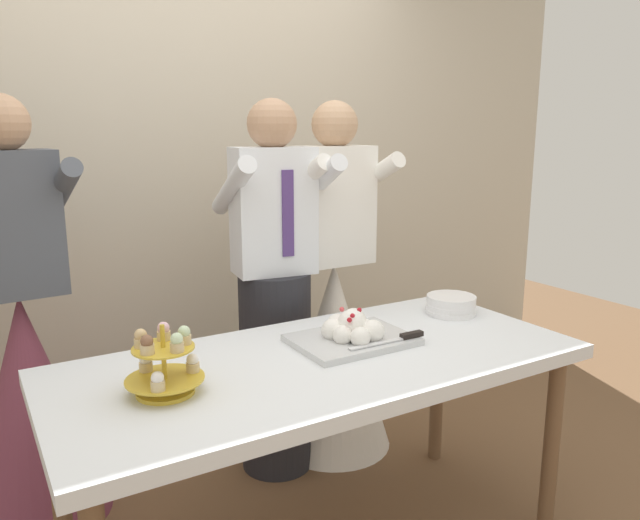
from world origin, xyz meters
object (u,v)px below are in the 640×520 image
(person_groom, at_px, (275,310))
(person_bride, at_px, (334,331))
(cupcake_stand, at_px, (164,365))
(main_cake_tray, at_px, (352,332))
(person_guest, at_px, (27,379))
(plate_stack, at_px, (451,305))
(dessert_table, at_px, (322,377))

(person_groom, height_order, person_bride, same)
(cupcake_stand, xyz_separation_m, main_cake_tray, (0.71, 0.08, -0.05))
(person_bride, distance_m, person_guest, 1.33)
(plate_stack, bearing_deg, dessert_table, -168.35)
(cupcake_stand, height_order, main_cake_tray, cupcake_stand)
(cupcake_stand, bearing_deg, person_bride, 34.42)
(dessert_table, height_order, plate_stack, plate_stack)
(cupcake_stand, distance_m, plate_stack, 1.27)
(plate_stack, height_order, person_bride, person_bride)
(cupcake_stand, bearing_deg, main_cake_tray, 6.46)
(cupcake_stand, bearing_deg, dessert_table, 1.66)
(plate_stack, distance_m, person_bride, 0.63)
(person_groom, relative_size, person_guest, 1.00)
(main_cake_tray, bearing_deg, person_guest, 143.65)
(cupcake_stand, relative_size, main_cake_tray, 0.53)
(cupcake_stand, relative_size, plate_stack, 1.09)
(plate_stack, bearing_deg, person_groom, 138.65)
(person_guest, bearing_deg, cupcake_stand, -69.71)
(cupcake_stand, xyz_separation_m, plate_stack, (1.26, 0.16, -0.05))
(dessert_table, xyz_separation_m, cupcake_stand, (-0.54, -0.02, 0.16))
(person_guest, bearing_deg, main_cake_tray, -36.35)
(main_cake_tray, bearing_deg, plate_stack, 8.58)
(dessert_table, xyz_separation_m, person_guest, (-0.85, 0.81, -0.12))
(plate_stack, bearing_deg, person_bride, 114.10)
(person_groom, xyz_separation_m, person_bride, (0.33, 0.03, -0.16))
(cupcake_stand, distance_m, main_cake_tray, 0.72)
(person_guest, bearing_deg, dessert_table, -43.69)
(dessert_table, xyz_separation_m, person_groom, (0.15, 0.65, 0.05))
(dessert_table, bearing_deg, person_guest, 136.31)
(main_cake_tray, height_order, plate_stack, main_cake_tray)
(dessert_table, bearing_deg, cupcake_stand, -178.34)
(person_guest, bearing_deg, person_bride, -5.51)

